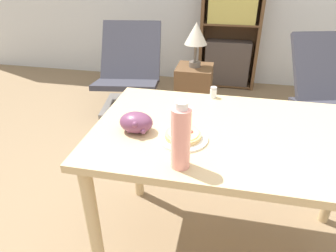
{
  "coord_description": "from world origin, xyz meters",
  "views": [
    {
      "loc": [
        -0.13,
        -1.28,
        1.46
      ],
      "look_at": [
        -0.36,
        -0.2,
        0.83
      ],
      "focal_mm": 32.0,
      "sensor_mm": 36.0,
      "label": 1
    }
  ],
  "objects": [
    {
      "name": "lounge_chair_far",
      "position": [
        0.77,
        1.36,
        0.29
      ],
      "size": [
        0.77,
        0.89,
        0.88
      ],
      "rotation": [
        0.0,
        0.0,
        0.27
      ],
      "color": "slate",
      "rests_on": "ground_plane"
    },
    {
      "name": "pizza_on_plate",
      "position": [
        -0.29,
        -0.2,
        0.79
      ],
      "size": [
        0.22,
        0.22,
        0.04
      ],
      "color": "white",
      "rests_on": "dining_table"
    },
    {
      "name": "side_table",
      "position": [
        -0.45,
        1.46,
        0.27
      ],
      "size": [
        0.34,
        0.34,
        0.55
      ],
      "color": "brown",
      "rests_on": "ground_plane"
    },
    {
      "name": "grape_bunch",
      "position": [
        -0.51,
        -0.17,
        0.82
      ],
      "size": [
        0.15,
        0.12,
        0.09
      ],
      "color": "#6B3856",
      "rests_on": "dining_table"
    },
    {
      "name": "drink_bottle",
      "position": [
        -0.27,
        -0.39,
        0.9
      ],
      "size": [
        0.07,
        0.07,
        0.26
      ],
      "color": "pink",
      "rests_on": "dining_table"
    },
    {
      "name": "ground_plane",
      "position": [
        0.0,
        0.0,
        0.0
      ],
      "size": [
        14.0,
        14.0,
        0.0
      ],
      "primitive_type": "plane",
      "color": "#897051"
    },
    {
      "name": "dining_table",
      "position": [
        -0.05,
        -0.08,
        0.67
      ],
      "size": [
        1.33,
        0.79,
        0.77
      ],
      "color": "#D1B27F",
      "rests_on": "ground_plane"
    },
    {
      "name": "salt_shaker",
      "position": [
        -0.2,
        0.27,
        0.8
      ],
      "size": [
        0.04,
        0.04,
        0.06
      ],
      "color": "white",
      "rests_on": "dining_table"
    },
    {
      "name": "table_lamp",
      "position": [
        -0.45,
        1.46,
        0.84
      ],
      "size": [
        0.21,
        0.21,
        0.41
      ],
      "color": "#665B51",
      "rests_on": "side_table"
    },
    {
      "name": "lounge_chair_near",
      "position": [
        -1.12,
        1.49,
        0.29
      ],
      "size": [
        0.71,
        0.85,
        0.88
      ],
      "rotation": [
        0.0,
        0.0,
        0.16
      ],
      "color": "slate",
      "rests_on": "ground_plane"
    },
    {
      "name": "bookshelf",
      "position": [
        -0.16,
        2.46,
        0.7
      ],
      "size": [
        0.7,
        0.27,
        1.54
      ],
      "color": "brown",
      "rests_on": "ground_plane"
    }
  ]
}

